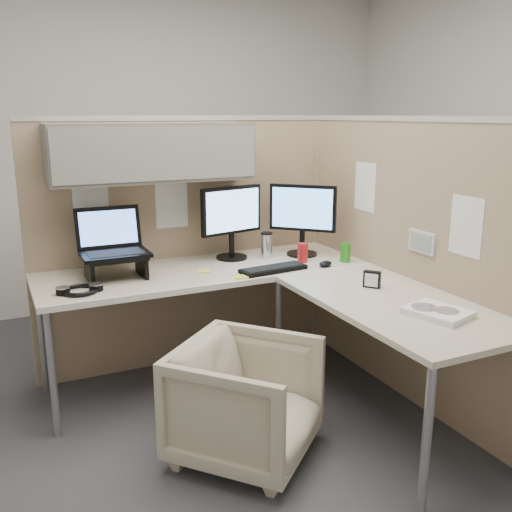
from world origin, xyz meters
name	(u,v)px	position (x,y,z in m)	size (l,w,h in m)	color
ground	(259,414)	(0.00, 0.00, 0.00)	(4.50, 4.50, 0.00)	#353439
partition_back	(171,203)	(-0.22, 0.83, 1.10)	(2.00, 0.36, 1.63)	tan
partition_right	(403,259)	(0.90, -0.07, 0.82)	(0.07, 2.03, 1.63)	tan
desk	(269,288)	(0.12, 0.13, 0.69)	(2.00, 1.98, 0.73)	beige
office_chair	(246,396)	(-0.22, -0.33, 0.32)	(0.62, 0.58, 0.64)	#B5AB90
monitor_left	(231,217)	(0.14, 0.69, 1.00)	(0.44, 0.20, 0.47)	black
monitor_right	(303,214)	(0.59, 0.58, 1.00)	(0.34, 0.33, 0.47)	black
laptop_station	(114,252)	(-0.64, 0.59, 0.88)	(0.37, 0.32, 0.39)	black
keyboard	(273,269)	(0.24, 0.31, 0.74)	(0.41, 0.14, 0.02)	black
mouse	(325,264)	(0.58, 0.26, 0.75)	(0.10, 0.06, 0.04)	black
travel_mug	(267,245)	(0.35, 0.62, 0.81)	(0.08, 0.08, 0.17)	silver
soda_can_green	(345,252)	(0.75, 0.31, 0.79)	(0.07, 0.07, 0.12)	#268C1E
soda_can_silver	(303,253)	(0.51, 0.42, 0.79)	(0.07, 0.07, 0.12)	#B21E1E
sticky_note_b	(242,277)	(0.01, 0.26, 0.73)	(0.08, 0.08, 0.01)	yellow
sticky_note_d	(204,271)	(-0.14, 0.47, 0.73)	(0.08, 0.08, 0.01)	yellow
headphones	(80,290)	(-0.87, 0.36, 0.75)	(0.24, 0.20, 0.03)	black
paper_stack	(438,312)	(0.58, -0.71, 0.75)	(0.29, 0.33, 0.03)	white
desk_clock	(372,279)	(0.57, -0.22, 0.78)	(0.09, 0.09, 0.09)	black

